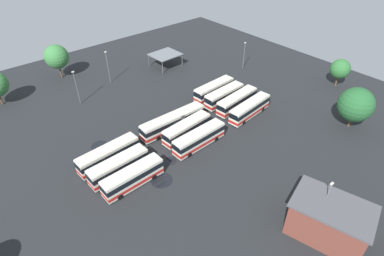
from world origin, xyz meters
TOP-DOWN VIEW (x-y plane):
  - ground_plane at (0.00, 0.00)m, footprint 109.24×109.24m
  - bus_row0_slot0 at (-15.45, -6.14)m, footprint 11.34×3.13m
  - bus_row0_slot1 at (-15.26, -2.53)m, footprint 10.89×3.06m
  - bus_row0_slot2 at (-15.73, 1.06)m, footprint 11.75×3.59m
  - bus_row0_slot3 at (-15.52, 5.02)m, footprint 11.79×3.61m
  - bus_row1_slot1 at (0.14, -1.97)m, footprint 14.79×2.90m
  - bus_row1_slot2 at (-0.33, 1.82)m, footprint 11.20×3.35m
  - bus_row1_slot3 at (-0.20, 5.66)m, footprint 11.49×2.83m
  - bus_row2_slot1 at (15.30, -1.32)m, footprint 11.74×3.16m
  - bus_row2_slot2 at (15.45, 2.51)m, footprint 10.88×2.90m
  - bus_row2_slot3 at (14.94, 6.24)m, footprint 10.84×2.79m
  - depot_building at (-0.68, 32.05)m, footprint 9.32×11.93m
  - maintenance_shelter at (-16.50, -26.92)m, footprint 7.89×7.06m
  - lamp_post_by_building at (-1.40, 30.57)m, footprint 0.56×0.28m
  - lamp_post_near_entrance at (10.59, -23.92)m, footprint 0.56×0.28m
  - lamp_post_far_corner at (0.18, -28.63)m, footprint 0.56×0.28m
  - lamp_post_mid_lot at (-32.12, -11.78)m, footprint 0.56×0.28m
  - tree_east_edge at (-42.59, 10.37)m, footprint 4.84×4.84m
  - tree_north_edge at (8.62, -39.70)m, footprint 6.12×6.12m
  - tree_west_edge at (-28.39, 21.31)m, footprint 7.06×7.06m
  - puddle_between_rows at (2.69, -4.49)m, footprint 2.09×2.09m
  - puddle_near_shelter at (17.15, -4.85)m, footprint 1.91×1.91m
  - puddle_back_corner at (10.77, 8.40)m, footprint 3.84×3.84m
  - puddle_front_lane at (14.48, -6.80)m, footprint 3.38×3.38m
  - puddle_centre_drain at (6.71, 5.50)m, footprint 2.40×2.40m

SIDE VIEW (x-z plane):
  - ground_plane at x=0.00m, z-range 0.00..0.00m
  - puddle_between_rows at x=2.69m, z-range 0.00..0.01m
  - puddle_near_shelter at x=17.15m, z-range 0.00..0.01m
  - puddle_back_corner at x=10.77m, z-range 0.00..0.01m
  - puddle_front_lane at x=14.48m, z-range 0.00..0.01m
  - puddle_centre_drain at x=6.71m, z-range 0.00..0.01m
  - bus_row2_slot3 at x=14.94m, z-range 0.10..3.61m
  - bus_row0_slot1 at x=-15.26m, z-range 0.10..3.61m
  - bus_row2_slot2 at x=15.45m, z-range 0.10..3.61m
  - bus_row1_slot2 at x=-0.33m, z-range 0.10..3.61m
  - bus_row0_slot0 at x=-15.45m, z-range 0.10..3.61m
  - bus_row1_slot3 at x=-0.20m, z-range 0.10..3.61m
  - bus_row0_slot2 at x=-15.73m, z-range 0.10..3.61m
  - bus_row0_slot3 at x=-15.52m, z-range 0.10..3.61m
  - bus_row2_slot1 at x=15.30m, z-range 0.10..3.61m
  - bus_row1_slot1 at x=0.14m, z-range 0.10..3.61m
  - depot_building at x=-0.68m, z-range 0.02..6.06m
  - maintenance_shelter at x=-16.50m, z-range 1.69..5.47m
  - lamp_post_mid_lot at x=-32.12m, z-range 0.41..8.04m
  - lamp_post_near_entrance at x=10.59m, z-range 0.41..8.66m
  - lamp_post_far_corner at x=0.18m, z-range 0.42..8.91m
  - tree_east_edge at x=-42.59m, z-range 1.13..8.27m
  - lamp_post_by_building at x=-1.40m, z-range 0.42..9.05m
  - tree_west_edge at x=-28.39m, z-range 0.90..9.79m
  - tree_north_edge at x=8.62m, z-range 1.40..10.34m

